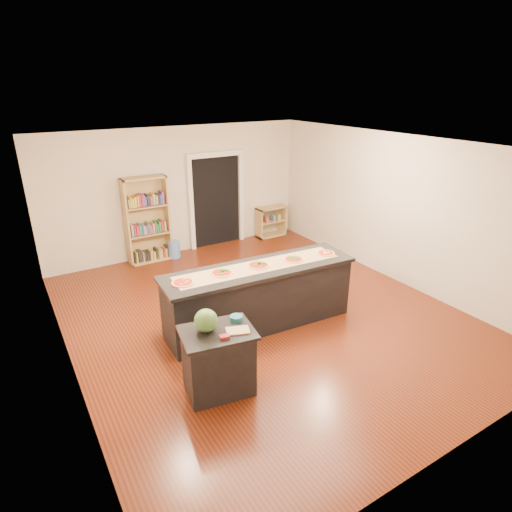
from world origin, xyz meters
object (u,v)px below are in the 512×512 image
kitchen_island (259,296)px  low_shelf (271,221)px  waste_bin (174,249)px  side_counter (218,361)px  bookshelf (147,220)px  watermelon (206,320)px

kitchen_island → low_shelf: kitchen_island is taller
kitchen_island → waste_bin: bearing=95.5°
side_counter → bookshelf: (0.65, 4.62, 0.48)m
kitchen_island → watermelon: (-1.38, -1.02, 0.50)m
side_counter → bookshelf: bearing=91.7°
waste_bin → low_shelf: bearing=2.2°
low_shelf → waste_bin: (-2.64, -0.10, -0.19)m
side_counter → waste_bin: bearing=85.3°
bookshelf → low_shelf: size_ratio=2.43×
side_counter → watermelon: bearing=153.0°
waste_bin → kitchen_island: bearing=-88.1°
side_counter → low_shelf: side_counter is taller
side_counter → bookshelf: 4.69m
low_shelf → waste_bin: size_ratio=2.00×
bookshelf → watermelon: bearing=-99.5°
side_counter → kitchen_island: bearing=50.4°
side_counter → bookshelf: size_ratio=0.48×
side_counter → bookshelf: bookshelf is taller
low_shelf → side_counter: bearing=-129.5°
waste_bin → watermelon: bearing=-106.0°
kitchen_island → watermelon: bearing=-140.1°
side_counter → waste_bin: size_ratio=2.31×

